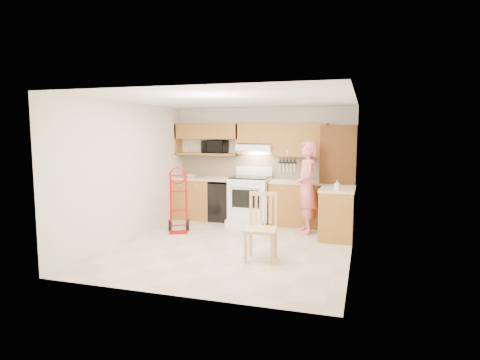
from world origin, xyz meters
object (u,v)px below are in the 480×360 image
at_px(dining_chair, 261,227).
at_px(microwave, 215,147).
at_px(range, 249,196).
at_px(person, 307,187).
at_px(hand_truck, 178,203).

bearing_deg(dining_chair, microwave, 118.79).
distance_m(microwave, range, 1.42).
relative_size(microwave, person, 0.29).
bearing_deg(hand_truck, person, -6.69).
relative_size(microwave, dining_chair, 0.51).
height_order(microwave, range, microwave).
bearing_deg(range, person, -17.30).
xyz_separation_m(microwave, dining_chair, (1.75, -2.66, -1.12)).
bearing_deg(dining_chair, hand_truck, 143.73).
height_order(hand_truck, dining_chair, hand_truck).
bearing_deg(person, range, -125.01).
xyz_separation_m(person, dining_chair, (-0.42, -1.93, -0.38)).
relative_size(hand_truck, dining_chair, 1.12).
bearing_deg(range, microwave, 159.41).
distance_m(range, person, 1.36).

